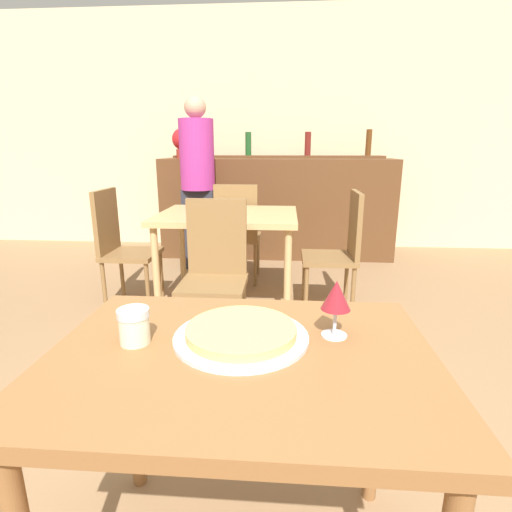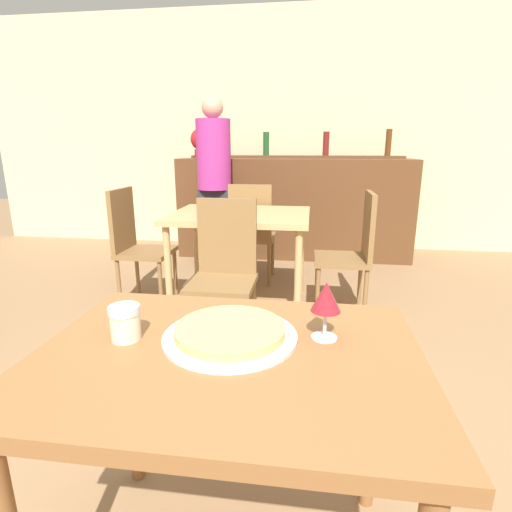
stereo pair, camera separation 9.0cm
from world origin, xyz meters
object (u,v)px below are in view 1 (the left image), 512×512
Objects in this scene: chair_far_side_back at (237,229)px; pizza_tray at (241,334)px; chair_far_side_right at (341,246)px; wine_glass at (336,297)px; potted_plant at (183,141)px; cheese_shaker at (134,326)px; chair_far_side_left at (120,242)px; person_standing at (198,178)px; chair_far_side_front at (215,265)px.

chair_far_side_back is 2.59m from pizza_tray.
wine_glass is at bearing -8.17° from chair_far_side_right.
chair_far_side_right is 2.54× the size of pizza_tray.
potted_plant is (-1.57, 1.59, 0.78)m from chair_far_side_right.
chair_far_side_right is at bearing 68.25° from cheese_shaker.
pizza_tray is (1.18, -1.98, 0.23)m from chair_far_side_left.
chair_far_side_right is 0.54× the size of person_standing.
chair_far_side_left and chair_far_side_right have the same top height.
chair_far_side_back reaches higher than cheese_shaker.
potted_plant is (-1.29, 3.53, 0.44)m from wine_glass.
chair_far_side_front is at bearing 112.91° from wine_glass.
potted_plant reaches higher than wine_glass.
pizza_tray is (0.32, -2.56, 0.23)m from chair_far_side_back.
person_standing is 10.72× the size of wine_glass.
chair_far_side_left is at bearing -94.81° from potted_plant.
person_standing is at bearing 105.39° from chair_far_side_front.
chair_far_side_front is at bearing -55.71° from chair_far_side_right.
chair_far_side_front is 1.45m from pizza_tray.
wine_glass is (0.57, -2.52, 0.33)m from chair_far_side_back.
person_standing is at bearing -63.18° from potted_plant.
chair_far_side_left is 1.71m from chair_far_side_right.
chair_far_side_right is at bearing -45.28° from potted_plant.
person_standing is 3.17m from wine_glass.
chair_far_side_front is at bearing -124.29° from chair_far_side_left.
chair_far_side_left is 2.54× the size of pizza_tray.
person_standing is at bearing -129.05° from chair_far_side_right.
chair_far_side_back is at bearing -46.54° from person_standing.
pizza_tray is at bearing -75.69° from person_standing.
person_standing is at bearing 104.31° from pizza_tray.
wine_glass is at bearing -69.87° from potted_plant.
potted_plant reaches higher than cheese_shaker.
chair_far_side_back is 2.80× the size of potted_plant.
chair_far_side_left is at bearing 34.29° from chair_far_side_back.
chair_far_side_front is at bearing 103.03° from pizza_tray.
chair_far_side_front is 1.03m from chair_far_side_right.
chair_far_side_back is 2.62m from cheese_shaker.
chair_far_side_back reaches higher than pizza_tray.
chair_far_side_back is 5.78× the size of wine_glass.
wine_glass is at bearing 8.45° from cheese_shaker.
chair_far_side_left is at bearing -110.79° from person_standing.
potted_plant is at bearing 116.82° from person_standing.
chair_far_side_right is 2.19m from cheese_shaker.
chair_far_side_front reaches higher than wine_glass.
cheese_shaker is (-0.81, -2.02, 0.27)m from chair_far_side_right.
person_standing is 5.20× the size of potted_plant.
person_standing is at bearing 108.88° from wine_glass.
cheese_shaker is at bearing -171.74° from pizza_tray.
chair_far_side_left is 9.73× the size of cheese_shaker.
pizza_tray is at bearing -73.71° from potted_plant.
chair_far_side_back is at bearing 97.20° from pizza_tray.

